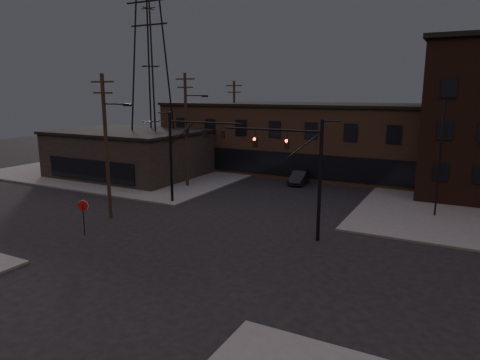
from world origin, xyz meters
The scene contains 14 objects.
ground centered at (0.00, 0.00, 0.00)m, with size 140.00×140.00×0.00m, color black.
sidewalk_nw centered at (-22.00, 22.00, 0.07)m, with size 30.00×30.00×0.15m, color #474744.
building_row centered at (0.00, 28.00, 4.00)m, with size 40.00×12.00×8.00m, color #4F372A.
building_left centered at (-20.00, 16.00, 2.50)m, with size 16.00×12.00×5.00m, color black.
traffic_signal_near centered at (5.36, 4.50, 4.93)m, with size 7.12×0.24×8.00m.
traffic_signal_far centered at (-6.72, 8.00, 5.01)m, with size 7.12×0.24×8.00m.
stop_sign centered at (-8.00, -1.99, 1.84)m, with size 0.72×0.33×2.48m.
utility_pole_near centered at (-9.43, 2.00, 5.87)m, with size 3.70×0.28×11.00m.
utility_pole_mid centered at (-10.44, 14.00, 6.13)m, with size 3.70×0.28×11.50m.
utility_pole_far centered at (-11.50, 26.00, 5.78)m, with size 2.20×0.28×11.00m.
transmission_tower centered at (-18.00, 18.00, 12.50)m, with size 7.00×7.00×25.00m, color black, non-canonical shape.
lot_light_a centered at (13.00, 14.00, 5.51)m, with size 1.50×0.28×9.14m.
parked_car_lot_a centered at (12.62, 22.50, 0.86)m, with size 1.68×4.17×1.42m, color black.
car_crossing centered at (-0.69, 20.73, 0.70)m, with size 1.48×4.24×1.40m, color black.
Camera 1 is at (14.51, -21.80, 9.72)m, focal length 32.00 mm.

